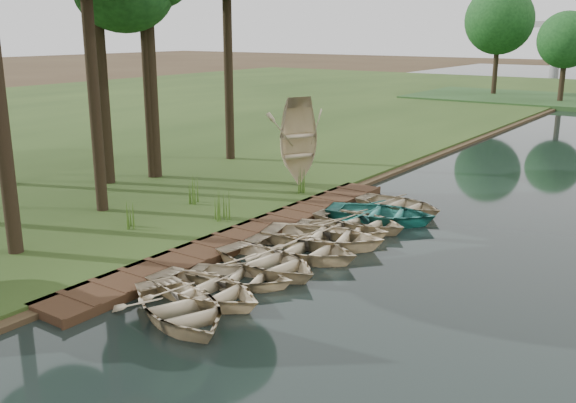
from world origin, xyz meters
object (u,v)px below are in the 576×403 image
Objects in this scene: rowboat_2 at (241,274)px; stored_rowboat at (298,177)px; rowboat_1 at (205,287)px; boardwalk at (250,234)px; rowboat_0 at (180,305)px.

stored_rowboat is at bearing 8.42° from rowboat_2.
rowboat_1 is at bearing -131.12° from stored_rowboat.
stored_rowboat is at bearing 110.28° from boardwalk.
rowboat_0 is 1.05× the size of rowboat_1.
boardwalk is at bearing -133.54° from stored_rowboat.
rowboat_1 is (-0.29, 1.21, -0.02)m from rowboat_0.
boardwalk is at bearing 17.26° from rowboat_2.
rowboat_1 is 11.91m from stored_rowboat.
rowboat_0 is at bearing -165.14° from rowboat_1.
boardwalk is 6.61m from stored_rowboat.
boardwalk is 4.16× the size of stored_rowboat.
stored_rowboat is (-4.59, 10.98, 0.28)m from rowboat_1.
boardwalk is at bearing 47.05° from rowboat_0.
rowboat_1 is at bearing -64.30° from boardwalk.
rowboat_0 is 2.54m from rowboat_2.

